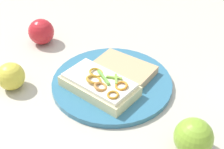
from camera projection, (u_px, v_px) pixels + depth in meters
The scene contains 7 objects.
ground_plane at pixel (112, 85), 0.82m from camera, with size 2.00×2.00×0.00m, color #B7B1A0.
plate at pixel (112, 83), 0.82m from camera, with size 0.31×0.31×0.01m, color teal.
sandwich at pixel (99, 85), 0.77m from camera, with size 0.13×0.20×0.05m.
bread_slice_side at pixel (124, 68), 0.84m from camera, with size 0.16×0.10×0.02m, color tan.
apple_0 at pixel (11, 76), 0.79m from camera, with size 0.07×0.07×0.07m, color gold.
apple_1 at pixel (193, 137), 0.63m from camera, with size 0.08×0.08×0.08m, color #7CA82F.
apple_2 at pixel (41, 32), 0.96m from camera, with size 0.08×0.08×0.08m, color red.
Camera 1 is at (-0.56, -0.31, 0.52)m, focal length 50.20 mm.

